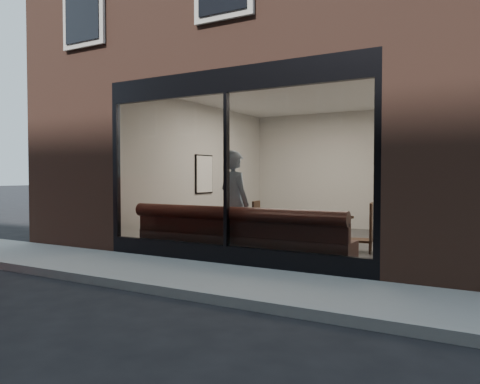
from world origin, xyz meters
The scene contains 21 objects.
ground centered at (0.00, 0.00, 0.00)m, with size 120.00×120.00×0.00m, color black.
sidewalk_near centered at (0.00, 1.00, 0.01)m, with size 40.00×2.00×0.01m, color gray.
kerb_near centered at (0.00, -0.05, 0.06)m, with size 40.00×0.10×0.12m, color gray.
host_building_pier_left centered at (-3.75, 8.00, 1.60)m, with size 2.50×12.00×3.20m, color brown.
host_building_backfill centered at (0.00, 11.00, 1.60)m, with size 5.00×6.00×3.20m, color brown.
cafe_floor centered at (0.00, 5.00, 0.02)m, with size 6.00×6.00×0.00m, color #2D2D30.
cafe_ceiling centered at (0.00, 5.00, 3.19)m, with size 6.00×6.00×0.00m, color white.
cafe_wall_back centered at (0.00, 7.99, 1.60)m, with size 5.00×5.00×0.00m, color beige.
cafe_wall_left centered at (-2.49, 5.00, 1.60)m, with size 6.00×6.00×0.00m, color beige.
cafe_wall_right centered at (2.49, 5.00, 1.60)m, with size 6.00×6.00×0.00m, color beige.
storefront_kick centered at (0.00, 2.05, 0.15)m, with size 5.00×0.10×0.30m, color black.
storefront_header centered at (0.00, 2.05, 3.00)m, with size 5.00×0.10×0.40m, color black.
storefront_mullion centered at (0.00, 2.05, 1.55)m, with size 0.06×0.10×2.50m, color black.
storefront_glass centered at (0.00, 2.02, 1.55)m, with size 4.80×4.80×0.00m, color white.
banquette centered at (0.00, 2.45, 0.23)m, with size 4.00×0.55×0.45m, color #3C1815.
person centered at (-0.26, 2.74, 0.95)m, with size 0.70×0.46×1.90m, color #8BA2B8.
cafe_table_left centered at (-1.17, 3.19, 0.74)m, with size 0.63×0.63×0.04m, color black.
cafe_table_right centered at (1.27, 3.26, 0.74)m, with size 0.68×0.68×0.04m, color black.
cafe_chair_left centered at (-0.55, 3.74, 0.24)m, with size 0.41×0.41×0.04m, color black.
cafe_chair_right centered at (1.61, 4.23, 0.24)m, with size 0.44×0.44×0.04m, color black.
wall_poster centered at (-2.45, 5.00, 1.49)m, with size 0.02×0.66×0.88m, color white.
Camera 1 is at (4.01, -4.46, 1.45)m, focal length 35.00 mm.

